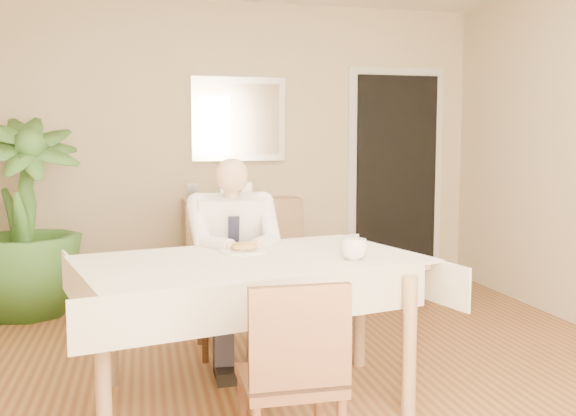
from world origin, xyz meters
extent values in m
plane|color=brown|center=(0.00, 0.00, 0.00)|extent=(5.00, 5.00, 0.00)
cube|color=#CFB891|center=(0.00, 2.50, 1.30)|extent=(4.50, 0.02, 2.60)
cube|color=silver|center=(1.55, 2.48, 1.00)|extent=(0.96, 0.03, 2.10)
cube|color=black|center=(1.55, 2.45, 1.00)|extent=(0.80, 0.05, 1.95)
cube|color=silver|center=(0.02, 2.48, 1.55)|extent=(0.86, 0.03, 0.76)
cube|color=white|center=(0.02, 2.46, 1.55)|extent=(0.74, 0.02, 0.64)
cube|color=#A17D51|center=(-0.31, -0.17, 0.72)|extent=(1.77, 1.26, 0.04)
cube|color=white|center=(-0.31, -0.17, 0.75)|extent=(1.89, 1.39, 0.01)
cube|color=white|center=(-0.31, -0.67, 0.64)|extent=(1.65, 0.43, 0.22)
cube|color=white|center=(-0.31, 0.33, 0.64)|extent=(1.65, 0.43, 0.22)
cube|color=white|center=(-1.16, -0.17, 0.64)|extent=(0.26, 0.97, 0.22)
cube|color=white|center=(0.54, -0.17, 0.64)|extent=(0.26, 0.97, 0.22)
cylinder|color=#A17D51|center=(-1.03, -0.54, 0.35)|extent=(0.07, 0.07, 0.70)
cylinder|color=#A17D51|center=(0.41, -0.54, 0.35)|extent=(0.07, 0.07, 0.70)
cylinder|color=#A17D51|center=(-1.03, 0.20, 0.35)|extent=(0.07, 0.07, 0.70)
cylinder|color=#A17D51|center=(0.41, 0.20, 0.35)|extent=(0.07, 0.07, 0.70)
cube|color=#3F2414|center=(-0.31, 0.63, 0.43)|extent=(0.46, 0.46, 0.04)
cube|color=#3F2414|center=(-0.31, 0.82, 0.69)|extent=(0.43, 0.08, 0.42)
cylinder|color=#3F2414|center=(-0.50, 0.45, 0.21)|extent=(0.04, 0.04, 0.41)
cylinder|color=#3F2414|center=(-0.13, 0.45, 0.21)|extent=(0.04, 0.04, 0.41)
cylinder|color=#3F2414|center=(-0.50, 0.81, 0.21)|extent=(0.04, 0.04, 0.41)
cylinder|color=#3F2414|center=(-0.13, 0.81, 0.21)|extent=(0.04, 0.04, 0.41)
cube|color=#3F2414|center=(-0.29, -0.96, 0.40)|extent=(0.39, 0.39, 0.04)
cube|color=#3F2414|center=(-0.29, -1.13, 0.63)|extent=(0.39, 0.04, 0.39)
cylinder|color=#3F2414|center=(-0.12, -0.79, 0.19)|extent=(0.04, 0.04, 0.38)
cube|color=white|center=(-0.31, 0.59, 0.75)|extent=(0.42, 0.31, 0.55)
cube|color=black|center=(-0.31, 0.46, 0.72)|extent=(0.07, 0.08, 0.36)
cylinder|color=tan|center=(-0.31, 0.54, 1.03)|extent=(0.09, 0.09, 0.08)
sphere|color=tan|center=(-0.31, 0.52, 1.14)|extent=(0.21, 0.21, 0.21)
cube|color=black|center=(-0.41, 0.39, 0.52)|extent=(0.13, 0.42, 0.13)
cube|color=black|center=(-0.21, 0.39, 0.52)|extent=(0.13, 0.42, 0.13)
cube|color=black|center=(-0.41, 0.21, 0.23)|extent=(0.11, 0.12, 0.45)
cube|color=black|center=(-0.21, 0.21, 0.23)|extent=(0.11, 0.12, 0.45)
cube|color=black|center=(-0.41, 0.15, 0.04)|extent=(0.11, 0.26, 0.07)
cube|color=black|center=(-0.21, 0.15, 0.04)|extent=(0.11, 0.26, 0.07)
cylinder|color=white|center=(-0.32, 0.00, 0.76)|extent=(0.26, 0.26, 0.02)
ellipsoid|color=olive|center=(-0.32, 0.00, 0.78)|extent=(0.14, 0.14, 0.06)
cylinder|color=silver|center=(-0.28, -0.06, 0.78)|extent=(0.01, 0.13, 0.01)
cylinder|color=silver|center=(-0.36, -0.06, 0.78)|extent=(0.01, 0.13, 0.01)
imported|color=white|center=(0.19, -0.33, 0.81)|extent=(0.14, 0.14, 0.11)
cube|color=#A17D51|center=(0.02, 2.32, 0.42)|extent=(1.06, 0.39, 0.84)
cube|color=silver|center=(-0.41, 2.38, 0.91)|extent=(0.10, 0.02, 0.14)
cube|color=silver|center=(-0.12, 2.39, 0.91)|extent=(0.10, 0.02, 0.14)
cube|color=silver|center=(0.08, 2.40, 0.91)|extent=(0.10, 0.02, 0.14)
imported|color=#315C22|center=(-1.75, 1.86, 0.77)|extent=(1.09, 1.09, 1.54)
camera|label=1|loc=(-0.84, -3.37, 1.35)|focal=40.00mm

